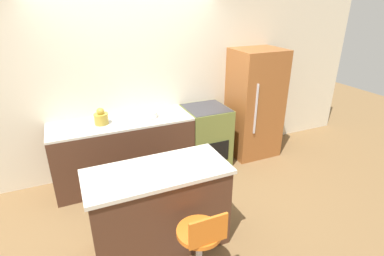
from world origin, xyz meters
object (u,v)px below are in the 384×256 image
(kettle, at_px, (101,118))
(stool_chair, at_px, (200,247))
(oven_range, at_px, (206,136))
(mixing_bowl, at_px, (149,114))
(refrigerator, at_px, (254,104))

(kettle, bearing_deg, stool_chair, -75.73)
(oven_range, bearing_deg, stool_chair, -117.29)
(mixing_bowl, bearing_deg, refrigerator, 0.50)
(kettle, relative_size, mixing_bowl, 0.98)
(stool_chair, height_order, mixing_bowl, mixing_bowl)
(refrigerator, distance_m, kettle, 2.42)
(oven_range, relative_size, mixing_bowl, 4.08)
(stool_chair, distance_m, mixing_bowl, 2.07)
(refrigerator, xyz_separation_m, stool_chair, (-1.91, -2.01, -0.45))
(refrigerator, bearing_deg, mixing_bowl, -179.50)
(oven_range, bearing_deg, kettle, -179.34)
(refrigerator, height_order, stool_chair, refrigerator)
(stool_chair, bearing_deg, refrigerator, 46.46)
(oven_range, distance_m, refrigerator, 0.96)
(stool_chair, bearing_deg, kettle, 104.27)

